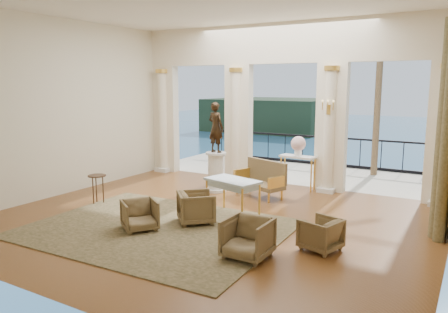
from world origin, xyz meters
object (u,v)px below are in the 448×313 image
Objects in this scene: settee at (262,179)px; statue at (216,127)px; game_table at (233,183)px; side_table at (97,179)px; armchair_c at (320,233)px; console_table at (298,162)px; armchair_b at (247,236)px; pedestal at (216,173)px; armchair_a at (140,214)px; armchair_d at (196,206)px.

settee is 1.14× the size of statue.
game_table reaches higher than side_table.
armchair_c is 2.52m from game_table.
console_table reaches higher than side_table.
pedestal is (-2.83, 3.63, 0.14)m from armchair_b.
armchair_b is 4.79m from statue.
armchair_c is 4.48m from console_table.
console_table is 1.45× the size of side_table.
armchair_c is at bearing -41.70° from armchair_a.
settee is at bearing 110.83° from game_table.
armchair_d is at bearing 125.64° from statue.
armchair_b is 1.18× the size of armchair_c.
armchair_b is 0.49× the size of settee.
armchair_b is at bearing -58.50° from armchair_a.
console_table reaches higher than armchair_a.
armchair_d is 0.69× the size of pedestal.
console_table reaches higher than armchair_b.
settee is 1.49× the size of console_table.
armchair_c is at bearing -35.47° from pedestal.
statue reaches higher than side_table.
settee reaches higher than armchair_b.
armchair_c is 0.91× the size of side_table.
armchair_a is 0.63× the size of pedestal.
settee is at bearing -48.37° from armchair_d.
armchair_c is at bearing -57.98° from console_table.
statue is at bearing -21.01° from armchair_d.
armchair_c is at bearing -2.10° from side_table.
armchair_c is 3.78m from settee.
side_table reaches higher than armchair_a.
side_table is at bearing -76.14° from armchair_c.
statue reaches higher than console_table.
pedestal is at bearing 53.46° from side_table.
armchair_a is 3.48m from pedestal.
armchair_c is 0.59× the size of pedestal.
armchair_a is at bearing -61.17° from armchair_c.
pedestal is 1.05× the size of console_table.
pedestal is at bearing -50.72° from statue.
settee is 1.29m from pedestal.
armchair_a is 0.51× the size of game_table.
armchair_b is 2.38m from game_table.
statue is (-2.83, 3.63, 1.35)m from armchair_b.
settee is 1.15× the size of game_table.
game_table is 0.99× the size of statue.
console_table is (0.33, 3.03, 0.04)m from game_table.
game_table is at bearing 125.23° from armchair_b.
side_table is (-2.90, 0.05, 0.23)m from armchair_d.
pedestal is (-1.47, 1.71, -0.22)m from game_table.
armchair_a is at bearing -107.57° from game_table.
armchair_b reaches higher than side_table.
armchair_b is at bearing -165.96° from armchair_d.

